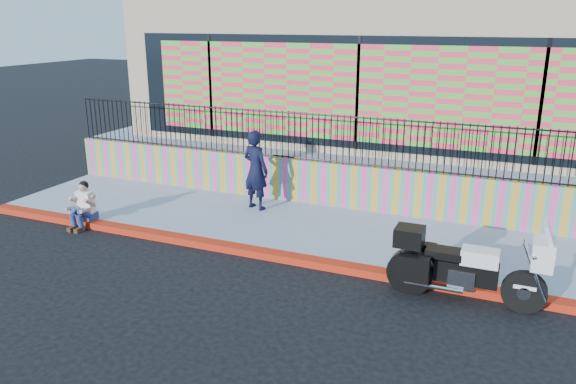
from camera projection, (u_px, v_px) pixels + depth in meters
The scene contains 10 objects.
ground at pixel (294, 262), 11.16m from camera, with size 90.00×90.00×0.00m, color black.
red_curb at pixel (294, 259), 11.14m from camera, with size 16.00×0.30×0.15m, color #AD240C.
sidewalk at pixel (322, 231), 12.59m from camera, with size 16.00×3.00×0.15m, color #969DB4.
mural_wall at pixel (345, 186), 13.81m from camera, with size 16.00×0.20×1.10m, color #F64096.
metal_fence at pixel (346, 140), 13.47m from camera, with size 15.80×0.04×1.20m, color black, non-canonical shape.
elevated_platform at pixel (391, 147), 18.32m from camera, with size 16.00×10.00×1.25m, color #969DB4.
storefront_building at pixel (394, 65), 17.35m from camera, with size 14.00×8.06×4.00m.
police_motorcycle at pixel (464, 265), 9.46m from camera, with size 2.59×0.86×1.61m.
police_officer at pixel (256, 170), 13.60m from camera, with size 0.71×0.47×1.95m, color black.
seated_man at pixel (82, 209), 12.88m from camera, with size 0.54×0.71×1.06m.
Camera 1 is at (3.87, -9.49, 4.65)m, focal length 35.00 mm.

